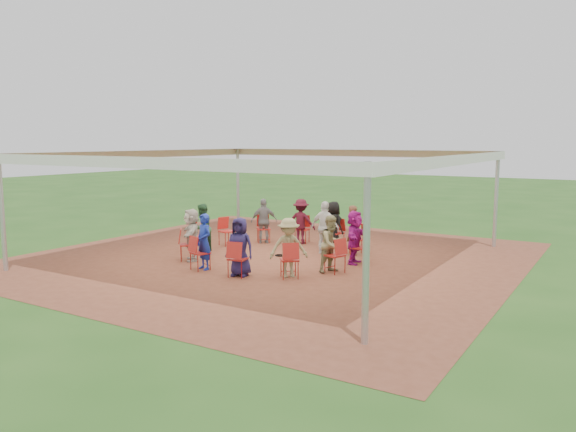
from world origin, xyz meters
The scene contains 29 objects.
ground centered at (0.00, 0.00, 0.00)m, with size 80.00×80.00×0.00m, color #265019.
dirt_patch centered at (0.00, 0.00, 0.01)m, with size 13.00×13.00×0.00m, color brown.
tent centered at (0.00, 0.00, 2.37)m, with size 10.33×10.33×3.00m.
chair_0 centered at (2.32, -0.78, 0.45)m, with size 0.42×0.44×0.90m, color #B2201B, non-canonical shape.
chair_1 centered at (2.40, 0.48, 0.45)m, with size 0.42×0.44×0.90m, color #B2201B, non-canonical shape.
chair_2 centered at (1.84, 1.62, 0.45)m, with size 0.42×0.44×0.90m, color #B2201B, non-canonical shape.
chair_3 centered at (0.78, 2.32, 0.45)m, with size 0.42×0.44×0.90m, color #B2201B, non-canonical shape.
chair_4 centered at (-0.48, 2.40, 0.45)m, with size 0.42×0.44×0.90m, color #B2201B, non-canonical shape.
chair_5 centered at (-1.62, 1.84, 0.45)m, with size 0.42×0.44×0.90m, color #B2201B, non-canonical shape.
chair_6 centered at (-2.32, 0.78, 0.45)m, with size 0.42×0.44×0.90m, color #B2201B, non-canonical shape.
chair_7 centered at (-2.40, -0.48, 0.45)m, with size 0.42×0.44×0.90m, color #B2201B, non-canonical shape.
chair_8 centered at (-1.84, -1.62, 0.45)m, with size 0.42×0.44×0.90m, color #B2201B, non-canonical shape.
chair_9 centered at (-0.78, -2.32, 0.45)m, with size 0.42×0.44×0.90m, color #B2201B, non-canonical shape.
chair_10 centered at (0.48, -2.40, 0.45)m, with size 0.42×0.44×0.90m, color #B2201B, non-canonical shape.
chair_11 centered at (1.62, -1.84, 0.45)m, with size 0.42×0.44×0.90m, color #B2201B, non-canonical shape.
person_seated_0 centered at (2.21, -0.74, 0.73)m, with size 0.71×0.41×1.45m, color #8D8659.
person_seated_1 centered at (2.28, 0.46, 0.73)m, with size 1.35×0.50×1.45m, color #991075.
person_seated_2 centered at (1.75, 1.54, 0.73)m, with size 0.53×0.35×1.45m, color #543121.
person_seated_3 centered at (0.74, 2.21, 0.73)m, with size 0.71×0.40×1.45m, color black.
person_seated_4 centered at (-0.46, 2.28, 0.73)m, with size 0.94×0.46×1.45m, color #3F0C19.
person_seated_5 centered at (-1.54, 1.75, 0.73)m, with size 0.85×0.44×1.45m, color gray.
person_seated_6 centered at (-2.28, -0.46, 0.73)m, with size 0.71×0.41×1.45m, color #275231.
person_seated_7 centered at (-1.75, -1.54, 0.73)m, with size 1.35×0.50×1.45m, color #BEB7A8.
person_seated_8 centered at (-0.74, -2.21, 0.73)m, with size 0.53×0.35×1.45m, color #182C9A.
person_seated_9 centered at (0.46, -2.28, 0.73)m, with size 0.71×0.40×1.45m, color #1F1946.
person_seated_10 centered at (1.54, -1.75, 0.73)m, with size 0.94×0.46×1.45m, color #8D8659.
standing_person centered at (0.97, 1.23, 0.78)m, with size 0.91×0.47×1.56m, color silver.
cable_coil centered at (0.01, 0.25, 0.02)m, with size 0.34×0.34×0.03m.
laptop centered at (2.05, -0.69, 0.68)m, with size 0.32×0.36×0.21m.
Camera 1 is at (8.57, -13.22, 3.32)m, focal length 35.00 mm.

